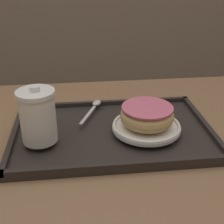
{
  "coord_description": "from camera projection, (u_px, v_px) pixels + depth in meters",
  "views": [
    {
      "loc": [
        -0.06,
        -0.68,
        1.14
      ],
      "look_at": [
        0.02,
        -0.01,
        0.81
      ],
      "focal_mm": 50.0,
      "sensor_mm": 36.0,
      "label": 1
    }
  ],
  "objects": [
    {
      "name": "cafe_table",
      "position": [
        104.0,
        183.0,
        0.86
      ],
      "size": [
        1.01,
        0.71,
        0.74
      ],
      "color": "#846042",
      "rests_on": "ground_plane"
    },
    {
      "name": "coffee_cup_front",
      "position": [
        38.0,
        116.0,
        0.68
      ],
      "size": [
        0.08,
        0.08,
        0.13
      ],
      "color": "white",
      "rests_on": "serving_tray"
    },
    {
      "name": "donut_chocolate_glazed",
      "position": [
        147.0,
        115.0,
        0.74
      ],
      "size": [
        0.13,
        0.13,
        0.04
      ],
      "color": "#DBB270",
      "rests_on": "plate_with_chocolate_donut"
    },
    {
      "name": "spoon",
      "position": [
        94.0,
        106.0,
        0.86
      ],
      "size": [
        0.07,
        0.14,
        0.01
      ],
      "rotation": [
        0.0,
        0.0,
        1.17
      ],
      "color": "silver",
      "rests_on": "serving_tray"
    },
    {
      "name": "serving_tray",
      "position": [
        112.0,
        132.0,
        0.77
      ],
      "size": [
        0.48,
        0.31,
        0.02
      ],
      "color": "#282321",
      "rests_on": "cafe_table"
    },
    {
      "name": "plate_with_chocolate_donut",
      "position": [
        146.0,
        126.0,
        0.75
      ],
      "size": [
        0.17,
        0.17,
        0.01
      ],
      "color": "white",
      "rests_on": "serving_tray"
    }
  ]
}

